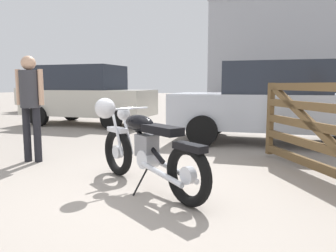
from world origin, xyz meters
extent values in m
plane|color=gray|center=(0.00, 0.00, 0.00)|extent=(80.00, 80.00, 0.00)
torus|color=black|center=(-0.48, 0.68, 0.32)|extent=(0.61, 0.42, 0.64)
cylinder|color=silver|center=(-0.48, 0.68, 0.32)|extent=(0.20, 0.16, 0.18)
torus|color=black|center=(0.76, -0.06, 0.32)|extent=(0.61, 0.42, 0.64)
cylinder|color=silver|center=(0.76, -0.06, 0.32)|extent=(0.20, 0.16, 0.18)
cube|color=silver|center=(-0.48, 0.68, 0.62)|extent=(0.38, 0.30, 0.06)
cube|color=black|center=(0.77, -0.07, 0.61)|extent=(0.41, 0.32, 0.07)
cylinder|color=silver|center=(-0.41, 0.55, 0.60)|extent=(0.26, 0.18, 0.58)
cylinder|color=silver|center=(-0.34, 0.68, 0.60)|extent=(0.26, 0.18, 0.58)
sphere|color=silver|center=(-0.33, 0.59, 0.85)|extent=(0.17, 0.17, 0.17)
cylinder|color=silver|center=(-0.27, 0.55, 0.92)|extent=(0.34, 0.55, 0.03)
sphere|color=silver|center=(-0.42, 0.29, 0.94)|extent=(0.25, 0.25, 0.25)
cylinder|color=black|center=(0.08, 0.34, 0.58)|extent=(0.68, 0.43, 0.47)
ellipsoid|color=black|center=(-0.02, 0.40, 0.76)|extent=(0.56, 0.45, 0.20)
cube|color=black|center=(0.38, 0.16, 0.73)|extent=(0.57, 0.45, 0.09)
cube|color=slate|center=(0.12, 0.32, 0.51)|extent=(0.32, 0.29, 0.26)
cylinder|color=silver|center=(0.15, 0.30, 0.36)|extent=(0.29, 0.28, 0.22)
cylinder|color=silver|center=(0.43, 0.02, 0.28)|extent=(0.63, 0.41, 0.14)
cylinder|color=silver|center=(0.53, 0.19, 0.28)|extent=(0.63, 0.41, 0.14)
cylinder|color=black|center=(0.15, 0.10, 0.16)|extent=(0.14, 0.21, 0.33)
cube|color=brown|center=(1.33, 2.60, 0.65)|extent=(0.12, 0.13, 1.20)
cube|color=brown|center=(1.98, 1.60, 0.15)|extent=(1.38, 2.05, 0.11)
cube|color=brown|center=(1.98, 1.60, 0.41)|extent=(1.38, 2.05, 0.11)
cube|color=brown|center=(1.98, 1.60, 0.67)|extent=(1.38, 2.05, 0.11)
cube|color=brown|center=(1.98, 1.60, 0.93)|extent=(1.38, 2.05, 0.11)
cube|color=brown|center=(1.98, 1.60, 1.19)|extent=(1.38, 2.05, 0.11)
cube|color=brown|center=(1.98, 1.60, 0.65)|extent=(1.27, 1.88, 1.08)
cylinder|color=black|center=(-2.05, 0.87, 0.43)|extent=(0.12, 0.12, 0.86)
cylinder|color=black|center=(-2.23, 0.84, 0.43)|extent=(0.12, 0.12, 0.86)
cylinder|color=#333338|center=(-2.14, 0.86, 1.15)|extent=(0.30, 0.30, 0.58)
cylinder|color=tan|center=(-1.96, 0.89, 1.18)|extent=(0.08, 0.08, 0.55)
cylinder|color=tan|center=(-2.33, 0.82, 1.18)|extent=(0.08, 0.08, 0.55)
sphere|color=tan|center=(-2.14, 0.86, 1.55)|extent=(0.22, 0.22, 0.22)
cylinder|color=black|center=(-7.21, 9.98, 0.30)|extent=(0.61, 0.24, 0.60)
cylinder|color=black|center=(-7.08, 8.35, 0.30)|extent=(0.61, 0.24, 0.60)
cylinder|color=black|center=(-9.60, 9.79, 0.30)|extent=(0.61, 0.24, 0.60)
cylinder|color=black|center=(-9.47, 8.16, 0.30)|extent=(0.61, 0.24, 0.60)
cube|color=beige|center=(-8.34, 9.07, 0.68)|extent=(4.02, 1.94, 0.76)
cube|color=#232833|center=(-8.59, 9.05, 1.42)|extent=(2.51, 1.70, 0.72)
cylinder|color=black|center=(1.15, 10.30, 0.31)|extent=(0.62, 0.21, 0.62)
cylinder|color=black|center=(1.18, 12.02, 0.31)|extent=(0.62, 0.21, 0.62)
cube|color=black|center=(2.52, 11.13, 0.67)|extent=(4.23, 1.80, 0.72)
cube|color=#232833|center=(2.52, 11.13, 1.35)|extent=(2.03, 1.60, 0.64)
cylinder|color=black|center=(-3.02, 6.14, 0.30)|extent=(0.61, 0.22, 0.60)
cylinder|color=black|center=(-2.93, 4.50, 0.30)|extent=(0.61, 0.22, 0.60)
cylinder|color=black|center=(-5.42, 6.01, 0.30)|extent=(0.61, 0.22, 0.60)
cylinder|color=black|center=(-5.33, 4.37, 0.30)|extent=(0.61, 0.22, 0.60)
cube|color=beige|center=(-4.18, 5.25, 0.68)|extent=(3.98, 1.85, 0.76)
cube|color=#232833|center=(-4.43, 5.24, 1.42)|extent=(2.48, 1.65, 0.72)
cylinder|color=black|center=(0.01, 3.08, 0.31)|extent=(0.64, 0.26, 0.62)
cylinder|color=black|center=(-0.15, 4.80, 0.31)|extent=(0.64, 0.26, 0.62)
cylinder|color=black|center=(2.54, 5.05, 0.31)|extent=(0.64, 0.26, 0.62)
cube|color=#ADB2BC|center=(1.28, 4.07, 0.67)|extent=(4.34, 2.11, 0.72)
cube|color=#232833|center=(1.28, 4.07, 1.35)|extent=(2.14, 1.74, 0.64)
cube|color=#9EA0A8|center=(2.29, 31.93, 4.36)|extent=(17.33, 11.17, 8.72)
cube|color=gray|center=(2.29, 31.93, 8.97)|extent=(17.64, 11.48, 0.50)
camera|label=1|loc=(1.74, -3.08, 1.22)|focal=34.84mm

